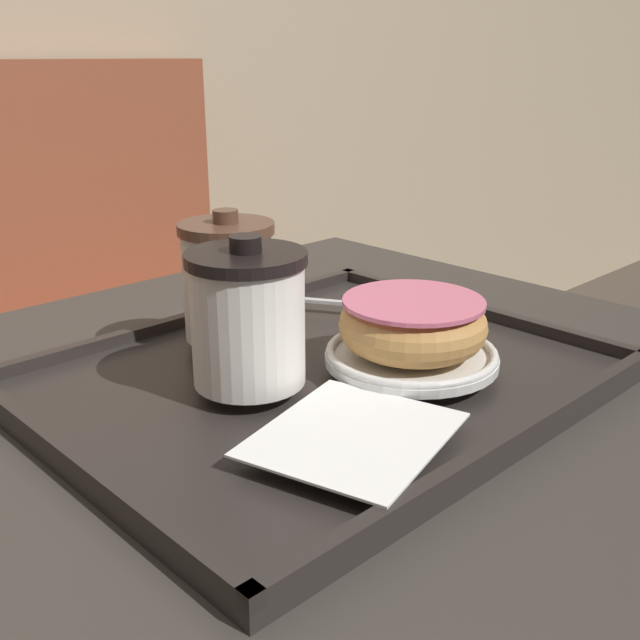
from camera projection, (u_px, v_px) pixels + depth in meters
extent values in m
cube|color=#38332D|center=(275.00, 403.00, 0.68)|extent=(0.92, 0.76, 0.03)
cube|color=#282321|center=(320.00, 380.00, 0.68)|extent=(0.49, 0.40, 0.01)
cube|color=#282321|center=(504.00, 443.00, 0.55)|extent=(0.49, 0.01, 0.01)
cube|color=#282321|center=(196.00, 317.00, 0.81)|extent=(0.49, 0.01, 0.01)
cube|color=#282321|center=(76.00, 461.00, 0.52)|extent=(0.01, 0.40, 0.01)
cube|color=#282321|center=(473.00, 309.00, 0.83)|extent=(0.01, 0.40, 0.01)
cube|color=white|center=(354.00, 434.00, 0.54)|extent=(0.17, 0.16, 0.00)
cylinder|color=white|center=(248.00, 324.00, 0.62)|extent=(0.09, 0.09, 0.10)
cylinder|color=black|center=(246.00, 258.00, 0.60)|extent=(0.10, 0.10, 0.01)
cylinder|color=black|center=(245.00, 244.00, 0.59)|extent=(0.03, 0.03, 0.01)
cylinder|color=white|center=(228.00, 286.00, 0.72)|extent=(0.09, 0.09, 0.10)
cylinder|color=brown|center=(226.00, 228.00, 0.70)|extent=(0.09, 0.09, 0.01)
cylinder|color=brown|center=(225.00, 216.00, 0.70)|extent=(0.02, 0.02, 0.01)
cylinder|color=white|center=(411.00, 358.00, 0.67)|extent=(0.16, 0.16, 0.01)
torus|color=white|center=(411.00, 352.00, 0.67)|extent=(0.15, 0.15, 0.01)
torus|color=tan|center=(413.00, 325.00, 0.66)|extent=(0.13, 0.13, 0.04)
cylinder|color=#DB6684|center=(414.00, 302.00, 0.65)|extent=(0.13, 0.13, 0.00)
ellipsoid|color=silver|center=(262.00, 293.00, 0.85)|extent=(0.04, 0.04, 0.01)
cube|color=silver|center=(318.00, 301.00, 0.83)|extent=(0.06, 0.09, 0.00)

